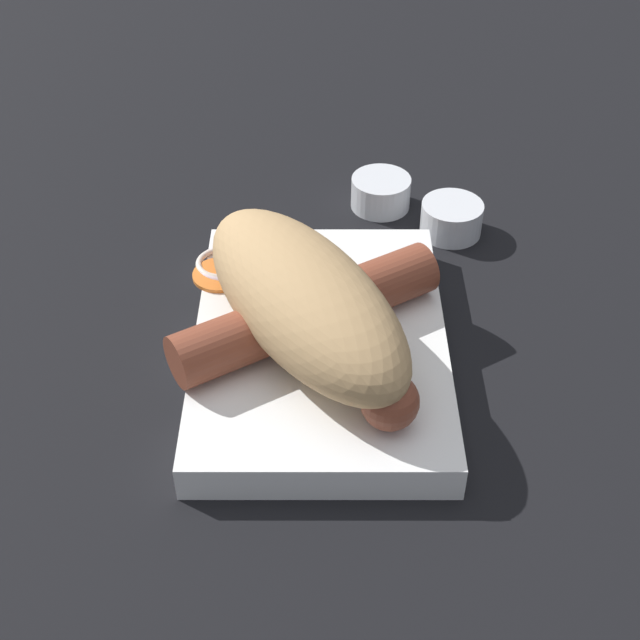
% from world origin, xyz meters
% --- Properties ---
extents(ground_plane, '(3.00, 3.00, 0.00)m').
position_xyz_m(ground_plane, '(0.00, 0.00, 0.00)').
color(ground_plane, black).
extents(food_tray, '(0.22, 0.15, 0.02)m').
position_xyz_m(food_tray, '(0.00, 0.00, 0.01)').
color(food_tray, white).
rests_on(food_tray, ground_plane).
extents(bread_roll, '(0.20, 0.16, 0.06)m').
position_xyz_m(bread_roll, '(-0.01, 0.01, 0.06)').
color(bread_roll, tan).
rests_on(bread_roll, food_tray).
extents(sausage, '(0.18, 0.17, 0.03)m').
position_xyz_m(sausage, '(-0.00, 0.01, 0.04)').
color(sausage, brown).
rests_on(sausage, food_tray).
extents(pickled_veggies, '(0.07, 0.08, 0.00)m').
position_xyz_m(pickled_veggies, '(0.06, 0.05, 0.03)').
color(pickled_veggies, '#F99E4C').
rests_on(pickled_veggies, food_tray).
extents(condiment_cup_near, '(0.05, 0.05, 0.02)m').
position_xyz_m(condiment_cup_near, '(0.14, -0.10, 0.01)').
color(condiment_cup_near, silver).
rests_on(condiment_cup_near, ground_plane).
extents(condiment_cup_far, '(0.05, 0.05, 0.02)m').
position_xyz_m(condiment_cup_far, '(0.17, -0.05, 0.01)').
color(condiment_cup_far, silver).
rests_on(condiment_cup_far, ground_plane).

